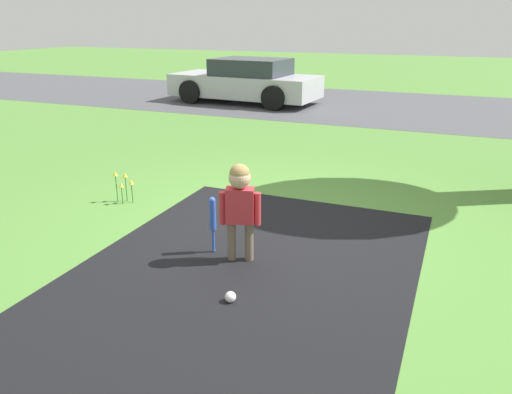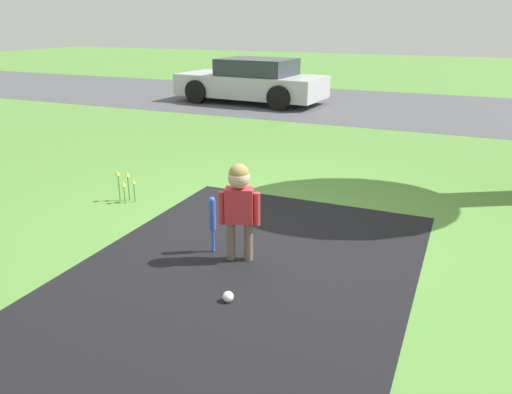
{
  "view_description": "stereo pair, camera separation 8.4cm",
  "coord_description": "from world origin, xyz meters",
  "px_view_note": "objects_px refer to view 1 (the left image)",
  "views": [
    {
      "loc": [
        1.81,
        -4.91,
        2.24
      ],
      "look_at": [
        -0.02,
        -0.48,
        0.52
      ],
      "focal_mm": 35.0,
      "sensor_mm": 36.0,
      "label": 1
    },
    {
      "loc": [
        1.89,
        -4.88,
        2.24
      ],
      "look_at": [
        -0.02,
        -0.48,
        0.52
      ],
      "focal_mm": 35.0,
      "sensor_mm": 36.0,
      "label": 2
    }
  ],
  "objects_px": {
    "parked_car": "(246,82)",
    "sports_ball": "(230,297)",
    "child": "(240,199)",
    "baseball_bat": "(213,217)"
  },
  "relations": [
    {
      "from": "parked_car",
      "to": "child",
      "type": "bearing_deg",
      "value": 117.24
    },
    {
      "from": "child",
      "to": "baseball_bat",
      "type": "relative_size",
      "value": 1.65
    },
    {
      "from": "child",
      "to": "parked_car",
      "type": "height_order",
      "value": "parked_car"
    },
    {
      "from": "child",
      "to": "baseball_bat",
      "type": "bearing_deg",
      "value": 152.68
    },
    {
      "from": "sports_ball",
      "to": "parked_car",
      "type": "xyz_separation_m",
      "value": [
        -4.09,
        9.75,
        0.54
      ]
    },
    {
      "from": "baseball_bat",
      "to": "sports_ball",
      "type": "distance_m",
      "value": 1.03
    },
    {
      "from": "baseball_bat",
      "to": "parked_car",
      "type": "distance_m",
      "value": 9.62
    },
    {
      "from": "child",
      "to": "sports_ball",
      "type": "xyz_separation_m",
      "value": [
        0.24,
        -0.75,
        -0.59
      ]
    },
    {
      "from": "parked_car",
      "to": "sports_ball",
      "type": "bearing_deg",
      "value": 116.85
    },
    {
      "from": "child",
      "to": "baseball_bat",
      "type": "distance_m",
      "value": 0.41
    }
  ]
}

